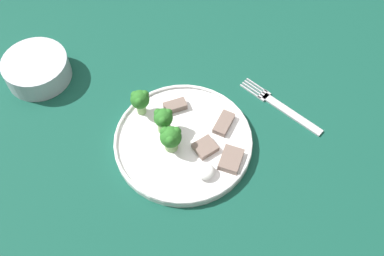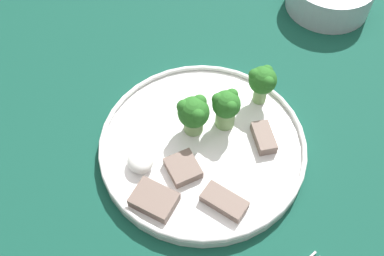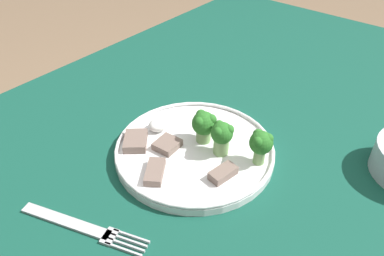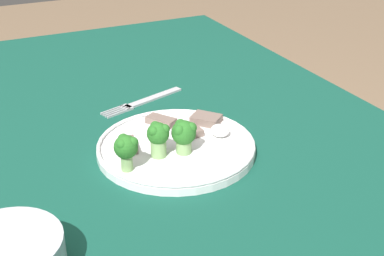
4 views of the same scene
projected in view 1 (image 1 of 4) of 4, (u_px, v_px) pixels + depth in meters
ground_plane at (172, 234)px, 1.44m from camera, size 8.00×8.00×0.00m
table at (160, 128)px, 0.92m from camera, size 1.40×1.00×0.70m
dinner_plate at (182, 142)px, 0.79m from camera, size 0.24×0.24×0.02m
fork at (281, 107)px, 0.84m from camera, size 0.07×0.18×0.00m
cream_bowl at (37, 69)px, 0.87m from camera, size 0.13×0.13×0.05m
broccoli_floret_near_rim_left at (163, 119)px, 0.78m from camera, size 0.03×0.03×0.05m
broccoli_floret_center_left at (171, 138)px, 0.76m from camera, size 0.04×0.04×0.05m
broccoli_floret_back_left at (140, 100)px, 0.80m from camera, size 0.04×0.03×0.05m
meat_slice_front_slice at (205, 147)px, 0.78m from camera, size 0.04×0.04×0.01m
meat_slice_middle_slice at (175, 106)px, 0.82m from camera, size 0.04×0.03×0.01m
meat_slice_rear_slice at (224, 123)px, 0.80m from camera, size 0.05×0.05×0.01m
meat_slice_edge_slice at (231, 159)px, 0.76m from camera, size 0.06×0.06×0.01m
sauce_dollop at (204, 172)px, 0.75m from camera, size 0.03×0.03×0.02m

